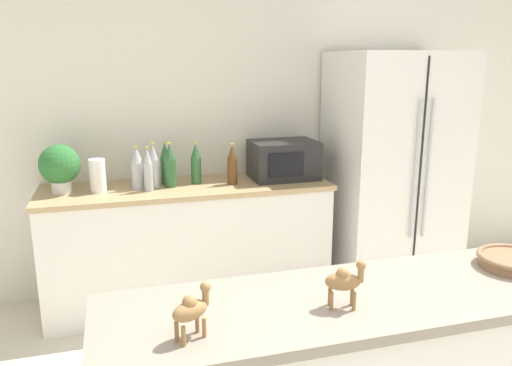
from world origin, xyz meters
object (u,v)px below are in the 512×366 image
object	(u,v)px
back_bottle_1	(148,170)
back_bottle_6	(196,164)
back_bottle_3	(232,165)
back_bottle_0	(154,166)
back_bottle_2	(170,166)
refrigerator	(392,171)
microwave	(284,160)
back_bottle_4	(165,164)
back_bottle_5	(137,169)
camel_figurine	(191,309)
potted_plant	(60,166)
camel_figurine_second	(344,280)
paper_towel_roll	(98,176)

from	to	relation	value
back_bottle_1	back_bottle_6	size ratio (longest dim) A/B	1.01
back_bottle_3	back_bottle_6	distance (m)	0.26
back_bottle_0	back_bottle_2	xyz separation A→B (m)	(0.11, -0.01, -0.00)
refrigerator	microwave	world-z (taller)	refrigerator
back_bottle_4	back_bottle_5	world-z (taller)	back_bottle_4
camel_figurine	back_bottle_4	bearing A→B (deg)	85.89
potted_plant	back_bottle_0	size ratio (longest dim) A/B	1.03
back_bottle_0	back_bottle_2	world-z (taller)	back_bottle_0
back_bottle_6	camel_figurine_second	distance (m)	2.18
camel_figurine	back_bottle_6	bearing A→B (deg)	80.44
refrigerator	microwave	distance (m)	0.87
potted_plant	back_bottle_2	distance (m)	0.72
back_bottle_0	back_bottle_4	size ratio (longest dim) A/B	1.02
paper_towel_roll	camel_figurine_second	distance (m)	2.26
microwave	back_bottle_4	world-z (taller)	back_bottle_4
back_bottle_1	camel_figurine	distance (m)	2.10
microwave	camel_figurine_second	xyz separation A→B (m)	(-0.55, -2.16, 0.06)
microwave	back_bottle_0	size ratio (longest dim) A/B	1.53
back_bottle_2	refrigerator	bearing A→B (deg)	-2.23
paper_towel_roll	back_bottle_2	xyz separation A→B (m)	(0.48, 0.01, 0.04)
refrigerator	microwave	bearing A→B (deg)	173.40
back_bottle_3	camel_figurine_second	distance (m)	2.09
potted_plant	back_bottle_5	size ratio (longest dim) A/B	1.09
refrigerator	back_bottle_1	world-z (taller)	refrigerator
refrigerator	camel_figurine_second	size ratio (longest dim) A/B	11.51
back_bottle_3	back_bottle_6	world-z (taller)	back_bottle_6
paper_towel_roll	microwave	size ratio (longest dim) A/B	0.46
back_bottle_2	back_bottle_5	bearing A→B (deg)	-179.39
potted_plant	paper_towel_roll	bearing A→B (deg)	-11.61
paper_towel_roll	back_bottle_0	distance (m)	0.37
camel_figurine_second	back_bottle_6	bearing A→B (deg)	92.77
back_bottle_4	paper_towel_roll	bearing A→B (deg)	-167.24
microwave	back_bottle_5	distance (m)	1.06
potted_plant	back_bottle_5	bearing A→B (deg)	-5.08
paper_towel_roll	back_bottle_5	world-z (taller)	back_bottle_5
refrigerator	back_bottle_2	distance (m)	1.71
back_bottle_1	microwave	bearing A→B (deg)	6.23
microwave	back_bottle_2	size ratio (longest dim) A/B	1.54
back_bottle_5	back_bottle_6	world-z (taller)	back_bottle_6
potted_plant	camel_figurine	world-z (taller)	potted_plant
back_bottle_3	back_bottle_6	xyz separation A→B (m)	(-0.24, 0.09, 0.00)
back_bottle_1	back_bottle_4	world-z (taller)	back_bottle_4
refrigerator	back_bottle_2	world-z (taller)	refrigerator
back_bottle_0	camel_figurine_second	xyz separation A→B (m)	(0.40, -2.13, 0.05)
back_bottle_1	camel_figurine_second	bearing A→B (deg)	-77.65
paper_towel_roll	back_bottle_2	distance (m)	0.48
back_bottle_0	camel_figurine	bearing A→B (deg)	-92.01
back_bottle_4	camel_figurine	xyz separation A→B (m)	(-0.16, -2.27, 0.05)
microwave	back_bottle_1	xyz separation A→B (m)	(-1.00, -0.11, 0.00)
back_bottle_0	back_bottle_3	bearing A→B (deg)	-4.95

